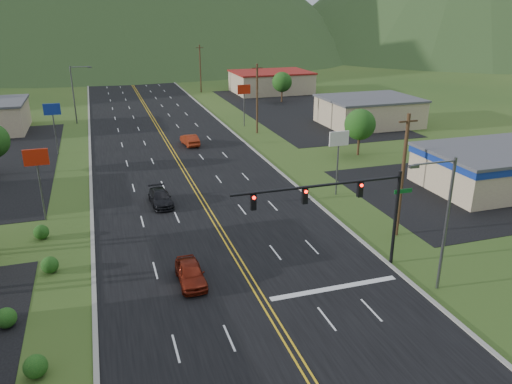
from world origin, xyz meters
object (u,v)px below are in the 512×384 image
object	(u,v)px
streetlight_west	(75,91)
car_red_near	(191,274)
streetlight_east	(443,217)
traffic_signal	(346,201)
car_red_far	(190,140)
car_dark_mid	(161,198)

from	to	relation	value
streetlight_west	car_red_near	size ratio (longest dim) A/B	2.12
streetlight_east	streetlight_west	xyz separation A→B (m)	(-22.86, 60.00, 0.00)
streetlight_west	car_red_near	distance (m)	55.14
traffic_signal	streetlight_west	size ratio (longest dim) A/B	1.46
streetlight_east	car_red_far	bearing A→B (deg)	101.65
streetlight_east	car_red_near	distance (m)	16.70
streetlight_east	car_red_near	bearing A→B (deg)	159.66
car_red_near	car_red_far	world-z (taller)	car_red_far
car_dark_mid	traffic_signal	bearing A→B (deg)	-60.78
traffic_signal	car_dark_mid	bearing A→B (deg)	122.21
streetlight_west	car_dark_mid	xyz separation A→B (m)	(7.77, -39.50, -4.51)
streetlight_east	car_dark_mid	xyz separation A→B (m)	(-15.09, 20.50, -4.51)
streetlight_west	car_dark_mid	bearing A→B (deg)	-78.88
streetlight_east	car_red_far	world-z (taller)	streetlight_east
traffic_signal	streetlight_west	distance (m)	58.88
streetlight_east	car_red_far	distance (m)	42.13
streetlight_west	car_dark_mid	distance (m)	40.51
streetlight_east	streetlight_west	size ratio (longest dim) A/B	1.00
streetlight_west	car_dark_mid	size ratio (longest dim) A/B	1.96
streetlight_east	car_dark_mid	bearing A→B (deg)	126.36
streetlight_west	streetlight_east	bearing A→B (deg)	-69.14
streetlight_east	car_red_near	size ratio (longest dim) A/B	2.12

